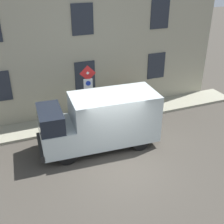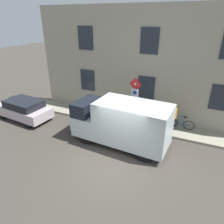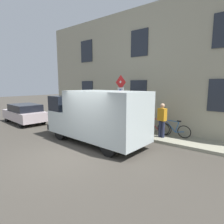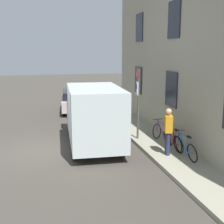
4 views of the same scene
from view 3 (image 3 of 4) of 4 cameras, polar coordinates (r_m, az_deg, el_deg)
The scene contains 10 objects.
ground_plane at distance 7.64m, azimuth -12.10°, elevation -12.97°, with size 80.00×80.00×0.00m, color #3E3A33.
sidewalk_slab at distance 10.73m, azimuth 5.79°, elevation -6.11°, with size 1.65×17.68×0.14m, color gray.
building_facade at distance 11.42m, azimuth 9.28°, elevation 12.43°, with size 0.75×15.68×7.14m.
sign_post_stacked at distance 10.04m, azimuth 2.76°, elevation 5.16°, with size 0.19×0.55×3.03m.
delivery_van at distance 8.67m, azimuth -4.82°, elevation -1.06°, with size 2.32×5.44×2.50m.
parked_hatchback at distance 14.70m, azimuth -25.61°, elevation -0.29°, with size 2.12×4.15×1.38m.
bicycle_blue at distance 9.86m, azimuth 18.63°, elevation -5.19°, with size 0.46×1.71×0.89m.
bicycle_red at distance 10.20m, azimuth 13.54°, elevation -4.52°, with size 0.46×1.71×0.89m.
bicycle_purple at distance 10.62m, azimuth 8.83°, elevation -3.87°, with size 0.47×1.71×0.89m.
pedestrian at distance 9.48m, azimuth 15.34°, elevation -2.13°, with size 0.35×0.45×1.72m.
Camera 3 is at (-4.52, -5.50, 2.78)m, focal length 29.28 mm.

